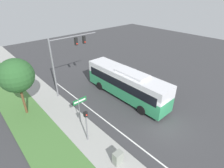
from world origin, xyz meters
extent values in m
plane|color=#38383A|center=(0.00, 0.00, 0.00)|extent=(80.00, 80.00, 0.00)
cube|color=#9E9E99|center=(-6.20, 0.00, 0.06)|extent=(2.80, 80.00, 0.12)
cube|color=silver|center=(-3.60, 0.00, 0.00)|extent=(0.14, 30.00, 0.01)
cube|color=#2D8956|center=(1.14, 5.87, 1.23)|extent=(2.50, 11.38, 1.66)
cube|color=silver|center=(1.14, 5.87, 2.74)|extent=(2.50, 11.38, 1.36)
cube|color=black|center=(1.14, 5.87, 2.27)|extent=(2.54, 10.47, 1.03)
cube|color=silver|center=(1.14, 5.01, 3.54)|extent=(1.75, 3.98, 0.24)
cylinder|color=black|center=(-0.06, 9.39, 0.53)|extent=(0.28, 1.06, 1.06)
cylinder|color=black|center=(2.34, 9.39, 0.53)|extent=(0.28, 1.06, 1.06)
cylinder|color=black|center=(-0.06, 2.34, 0.53)|extent=(0.28, 1.06, 1.06)
cylinder|color=black|center=(2.34, 2.34, 0.53)|extent=(0.28, 1.06, 1.06)
cylinder|color=slate|center=(-5.05, 11.44, 3.60)|extent=(0.20, 0.20, 7.21)
cylinder|color=slate|center=(-1.99, 11.44, 6.96)|extent=(6.12, 0.14, 0.14)
cube|color=black|center=(-1.79, 11.44, 6.34)|extent=(0.32, 0.28, 0.90)
sphere|color=red|center=(-1.79, 11.26, 6.09)|extent=(0.18, 0.18, 0.18)
cube|color=black|center=(-0.66, 11.44, 6.34)|extent=(0.32, 0.28, 0.90)
sphere|color=red|center=(-0.66, 11.26, 6.09)|extent=(0.18, 0.18, 0.18)
cylinder|color=slate|center=(-6.45, 3.11, 1.58)|extent=(0.12, 0.12, 3.15)
cube|color=black|center=(-6.45, 3.11, 2.93)|extent=(0.28, 0.24, 0.44)
sphere|color=red|center=(-6.45, 2.96, 2.93)|extent=(0.14, 0.14, 0.14)
cylinder|color=slate|center=(-5.59, 5.58, 1.40)|extent=(0.08, 0.08, 2.81)
cube|color=#196B33|center=(-5.44, 5.58, 2.51)|extent=(1.46, 0.03, 0.50)
cube|color=white|center=(-5.44, 5.56, 2.51)|extent=(1.24, 0.01, 0.17)
cube|color=gray|center=(-6.10, -0.35, 0.66)|extent=(0.74, 0.50, 1.08)
cylinder|color=brown|center=(-9.08, 10.69, 1.80)|extent=(0.24, 0.24, 3.40)
sphere|color=#285628|center=(-9.08, 10.69, 4.50)|extent=(3.35, 3.35, 3.35)
camera|label=1|loc=(-12.32, -6.61, 11.81)|focal=28.00mm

